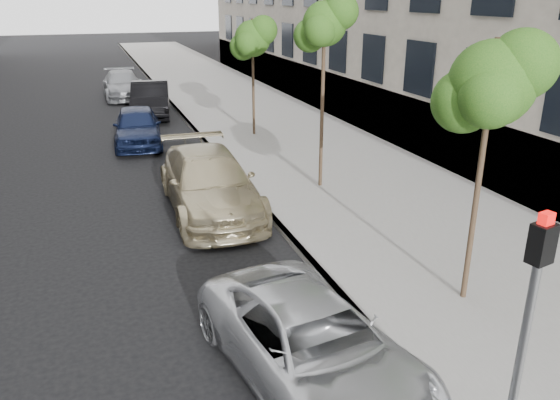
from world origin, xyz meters
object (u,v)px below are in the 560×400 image
tree_far (253,39)px  suv (209,182)px  minivan (313,345)px  sedan_blue (137,126)px  tree_mid (325,24)px  sedan_black (150,100)px  tree_near (493,84)px  signal_pole (528,316)px  sedan_rear (123,85)px

tree_far → suv: size_ratio=0.85×
minivan → sedan_blue: sedan_blue is taller
tree_mid → sedan_black: (-3.33, 11.79, -3.74)m
tree_mid → minivan: (-3.42, -7.57, -3.90)m
tree_far → sedan_blue: 5.35m
tree_mid → minivan: 9.18m
tree_near → tree_far: 13.00m
tree_near → sedan_blue: size_ratio=1.13×
tree_far → minivan: size_ratio=0.99×
signal_pole → minivan: size_ratio=0.70×
sedan_black → sedan_blue: bearing=-94.0°
tree_far → minivan: bearing=-103.6°
tree_far → suv: bearing=-115.4°
tree_mid → suv: 5.04m
sedan_blue → sedan_rear: 10.35m
sedan_blue → sedan_rear: size_ratio=0.85×
tree_mid → sedan_rear: (-4.15, 17.14, -3.81)m
tree_near → sedan_black: (-3.33, 18.29, -3.16)m
tree_near → sedan_rear: tree_near is taller
tree_near → tree_mid: (-0.00, 6.50, 0.58)m
suv → minivan: bearing=-89.4°
tree_near → signal_pole: tree_near is taller
tree_near → sedan_rear: size_ratio=0.96×
tree_far → suv: 8.31m
signal_pole → sedan_blue: bearing=86.3°
tree_mid → signal_pole: size_ratio=1.65×
tree_mid → sedan_blue: size_ratio=1.25×
sedan_rear → tree_mid: bearing=-76.1°
tree_mid → sedan_rear: tree_mid is taller
tree_near → sedan_black: size_ratio=0.99×
minivan → sedan_blue: (-0.99, 14.37, 0.08)m
suv → sedan_blue: 7.39m
tree_near → tree_mid: bearing=90.0°
tree_mid → sedan_black: size_ratio=1.10×
tree_near → sedan_blue: 14.37m
signal_pole → minivan: (-1.49, 2.18, -1.48)m
sedan_black → sedan_rear: size_ratio=0.97×
signal_pole → sedan_rear: (-2.22, 26.89, -1.39)m
tree_far → signal_pole: bearing=-96.8°
minivan → sedan_black: 19.36m
minivan → signal_pole: bearing=-64.1°
signal_pole → suv: size_ratio=0.60×
minivan → sedan_black: bearing=81.2°
tree_mid → suv: (-3.33, -0.52, -3.76)m
tree_near → suv: size_ratio=0.89×
signal_pole → sedan_blue: size_ratio=0.76×
tree_mid → minivan: tree_mid is taller
tree_mid → minivan: bearing=-114.3°
tree_mid → suv: tree_mid is taller
sedan_rear → sedan_blue: bearing=-91.1°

